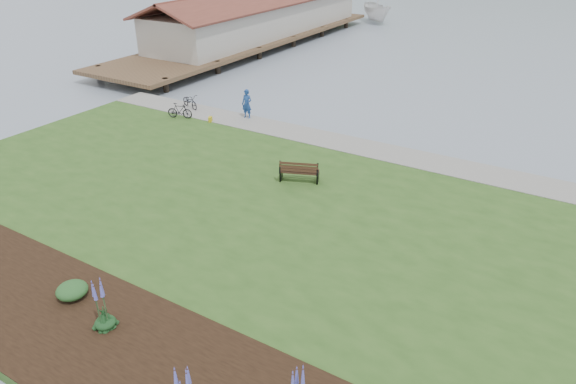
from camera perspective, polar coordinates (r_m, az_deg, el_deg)
name	(u,v)px	position (r m, az deg, el deg)	size (l,w,h in m)	color
ground	(291,208)	(21.90, 0.37, -1.84)	(600.00, 600.00, 0.00)	gray
lawn	(265,225)	(20.34, -2.53, -3.72)	(34.00, 20.00, 0.40)	#2B4F1C
shoreline_path	(359,146)	(27.28, 7.86, 5.06)	(34.00, 2.20, 0.03)	gray
pier_pavilion	(261,16)	(53.65, -3.04, 18.90)	(8.00, 36.00, 5.40)	#4C3826
park_bench	(299,171)	(23.03, 1.25, 2.34)	(1.87, 1.30, 1.08)	black
person	(247,102)	(30.95, -4.61, 9.99)	(0.75, 0.52, 2.06)	navy
bicycle_a	(190,101)	(33.44, -10.85, 9.89)	(1.70, 0.59, 0.89)	black
bicycle_b	(180,111)	(31.71, -11.94, 8.83)	(1.53, 0.44, 0.92)	black
sailboat	(376,23)	(67.22, 9.77, 18.06)	(10.24, 10.43, 26.99)	silver
pannier	(210,119)	(30.87, -8.63, 8.00)	(0.18, 0.29, 0.31)	gold
echium_4	(102,305)	(15.72, -20.01, -11.71)	(0.62, 0.62, 2.00)	#133418
shrub_0	(72,290)	(17.55, -22.87, -10.03)	(0.97, 0.97, 0.48)	#1E4C21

